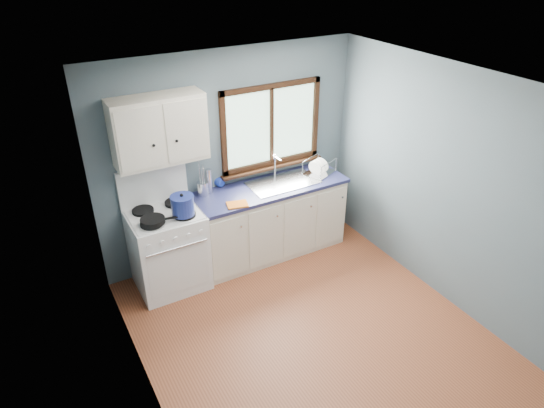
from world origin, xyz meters
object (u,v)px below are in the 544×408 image
utensil_crock (203,188)px  thermos (209,181)px  sink (283,187)px  stockpot (183,205)px  base_cabinets (270,223)px  dish_rack (319,170)px  gas_range (168,248)px  skillet (153,221)px

utensil_crock → thermos: bearing=3.7°
sink → stockpot: (-1.32, -0.18, 0.21)m
base_cabinets → dish_rack: 0.90m
sink → utensil_crock: size_ratio=2.05×
gas_range → utensil_crock: gas_range is taller
stockpot → utensil_crock: utensil_crock is taller
gas_range → sink: size_ratio=1.62×
gas_range → dish_rack: (2.01, 0.02, 0.48)m
utensil_crock → dish_rack: (1.47, -0.18, -0.03)m
base_cabinets → skillet: (-1.47, -0.19, 0.58)m
gas_range → dish_rack: gas_range is taller
skillet → dish_rack: 2.18m
skillet → thermos: thermos is taller
gas_range → sink: bearing=0.7°
sink → gas_range: bearing=-179.3°
base_cabinets → utensil_crock: utensil_crock is taller
sink → utensil_crock: 0.98m
gas_range → utensil_crock: bearing=20.7°
stockpot → dish_rack: 1.85m
stockpot → dish_rack: size_ratio=0.65×
stockpot → utensil_crock: bearing=44.4°
base_cabinets → utensil_crock: bearing=166.6°
utensil_crock → dish_rack: bearing=-6.9°
sink → skillet: (-1.65, -0.19, 0.13)m
dish_rack → skillet: bearing=162.1°
skillet → dish_rack: (2.17, 0.20, -0.01)m
sink → utensil_crock: utensil_crock is taller
sink → utensil_crock: bearing=169.0°
stockpot → skillet: bearing=-177.5°
dish_rack → utensil_crock: bearing=149.9°
gas_range → utensil_crock: 0.77m
base_cabinets → sink: bearing=-0.1°
sink → thermos: bearing=167.7°
skillet → utensil_crock: utensil_crock is taller
stockpot → base_cabinets: bearing=9.0°
sink → dish_rack: bearing=0.6°
sink → thermos: 0.91m
base_cabinets → gas_range: bearing=-179.2°
dish_rack → stockpot: bearing=162.6°
base_cabinets → dish_rack: dish_rack is taller
base_cabinets → dish_rack: bearing=0.4°
thermos → sink: bearing=-12.3°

